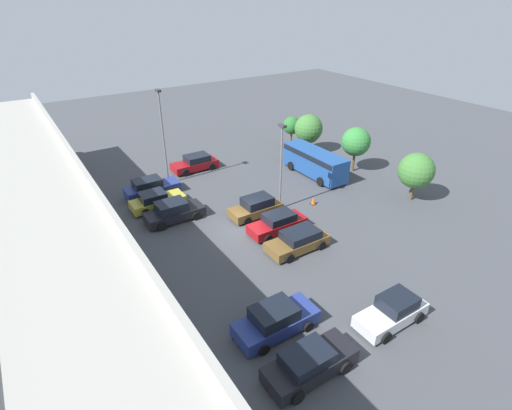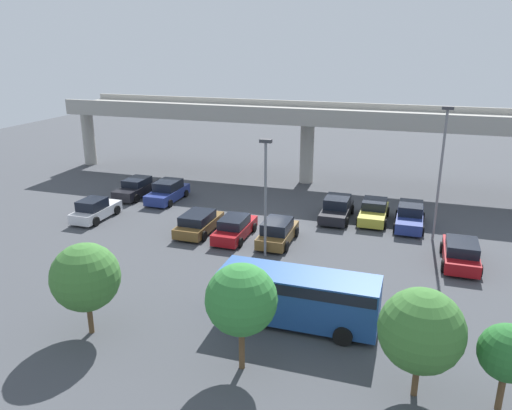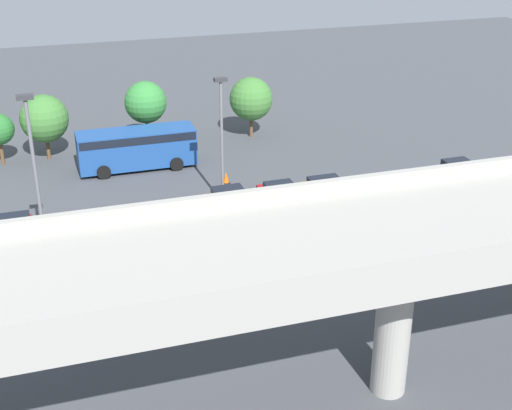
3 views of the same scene
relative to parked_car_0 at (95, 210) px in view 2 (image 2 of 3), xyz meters
The scene contains 20 objects.
ground_plane 12.69m from the parked_car_0, ahead, with size 101.75×101.75×0.00m, color #424449.
highway_overpass 20.26m from the parked_car_0, 50.02° to the left, with size 48.74×6.08×7.20m.
parked_car_0 is the anchor object (origin of this frame).
parked_car_1 6.51m from the parked_car_0, 63.17° to the left, with size 2.15×4.67×1.67m.
parked_car_2 8.40m from the parked_car_0, ahead, with size 2.17×4.57×1.45m.
parked_car_3 11.12m from the parked_car_0, ahead, with size 1.99×4.60×1.50m.
parked_car_4 14.09m from the parked_car_0, ahead, with size 2.08×4.33×1.59m.
parked_car_5 17.94m from the parked_car_0, 18.72° to the left, with size 2.16×4.67×1.65m.
parked_car_6 20.60m from the parked_car_0, 17.49° to the left, with size 2.09×4.48×1.51m.
parked_car_7 22.95m from the parked_car_0, 14.46° to the left, with size 2.05×4.80×1.62m.
parked_car_8 25.29m from the parked_car_0, ahead, with size 2.17×4.65×1.54m.
parked_car_9 6.05m from the parked_car_0, 91.71° to the left, with size 2.05×4.73×1.55m.
shuttle_bus 20.03m from the parked_car_0, 27.91° to the right, with size 7.34×2.53×2.52m.
lamp_post_near_aisle 14.61m from the parked_car_0, 10.06° to the right, with size 0.70×0.35×7.28m.
lamp_post_mid_lot 24.45m from the parked_car_0, ahead, with size 0.70×0.35×8.82m.
tree_front_left 15.97m from the parked_car_0, 55.53° to the right, with size 3.05×3.05×4.30m.
tree_front_centre 21.24m from the parked_car_0, 39.30° to the right, with size 2.85×2.85×4.53m.
tree_front_right 26.45m from the parked_car_0, 29.26° to the right, with size 3.11×3.11×4.30m.
tree_front_far_right 28.92m from the parked_car_0, 26.24° to the right, with size 2.03×2.03×3.38m.
traffic_cone 14.04m from the parked_car_0, 22.35° to the right, with size 0.44×0.44×0.70m.
Camera 2 is at (9.65, -30.99, 12.57)m, focal length 35.00 mm.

